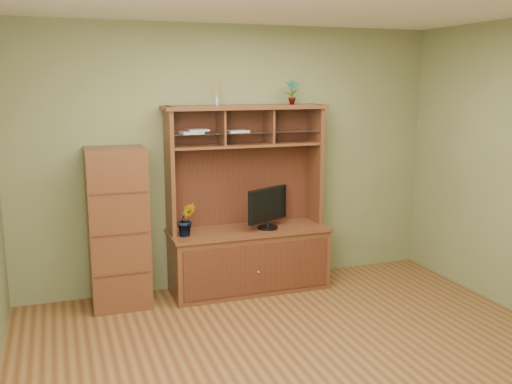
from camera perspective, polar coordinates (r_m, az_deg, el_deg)
name	(u,v)px	position (r m, az deg, el deg)	size (l,w,h in m)	color
room	(315,192)	(4.12, 5.94, -0.02)	(4.54, 4.04, 2.74)	#532F17
media_hutch	(248,240)	(5.90, -0.80, -4.84)	(1.66, 0.61, 1.90)	#4F2A16
monitor	(268,207)	(5.80, 1.19, -1.54)	(0.49, 0.28, 0.42)	black
orchid_plant	(186,220)	(5.58, -6.98, -2.75)	(0.18, 0.15, 0.33)	#2E5B1F
top_plant	(292,92)	(5.93, 3.58, 9.94)	(0.13, 0.09, 0.25)	#326B25
reed_diffuser	(217,94)	(5.66, -3.97, 9.73)	(0.06, 0.06, 0.28)	silver
magazines	(209,131)	(5.66, -4.76, 6.07)	(0.70, 0.19, 0.04)	#B6B6BB
side_cabinet	(118,228)	(5.58, -13.63, -3.52)	(0.55, 0.50, 1.53)	#4F2A16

